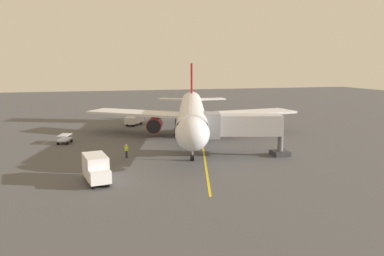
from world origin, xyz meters
name	(u,v)px	position (x,y,z in m)	size (l,w,h in m)	color
ground_plane	(189,136)	(0.00, 0.00, 0.00)	(220.00, 220.00, 0.00)	#4C4C4F
apron_lead_in_line	(203,147)	(0.07, 8.18, 0.01)	(0.24, 40.00, 0.01)	yellow
airplane	(192,113)	(-0.01, 1.91, 4.00)	(33.69, 39.79, 11.50)	silver
jet_bridge	(236,126)	(-2.36, 14.18, 3.76)	(11.47, 5.42, 5.40)	#B7B7BC
ground_crew_marshaller	(126,151)	(10.86, 11.79, 0.89)	(0.44, 0.32, 1.71)	#23232D
box_truck_near_nose	(134,118)	(7.14, -13.35, 1.39)	(4.07, 4.94, 2.62)	white
box_truck_portside	(96,168)	(14.50, 20.90, 1.39)	(2.72, 4.87, 2.62)	white
baggage_cart_starboard_side	(65,139)	(18.73, 0.96, 0.66)	(2.10, 2.87, 1.27)	#9E9EA3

